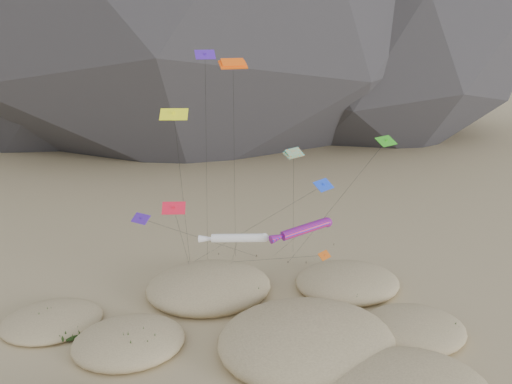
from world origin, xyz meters
The scene contains 9 objects.
ground centered at (0.00, 0.00, 0.00)m, with size 500.00×500.00×0.00m, color #CCB789.
dunes centered at (0.59, 3.91, 0.78)m, with size 48.18×36.76×4.42m.
dune_grass centered at (-1.23, 3.81, 0.87)m, with size 44.26×27.13×1.52m.
kite_stakes centered at (2.36, 23.89, 0.15)m, with size 21.91×5.11×0.30m.
rainbow_tube_kite centered at (5.36, 8.69, 10.52)m, with size 7.28×17.63×11.36m.
white_tube_kite centered at (-1.71, 9.39, 9.83)m, with size 7.08×13.66×10.56m.
orange_parafoil centered at (-0.97, 14.13, 26.66)m, with size 3.19×12.59×27.48m.
multi_parafoil centered at (4.71, 10.81, 18.00)m, with size 5.55×15.83×18.68m.
delta_kites centered at (-0.20, 10.85, 17.30)m, with size 28.11×18.67×28.24m.
Camera 1 is at (-8.41, -37.37, 30.28)m, focal length 35.00 mm.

